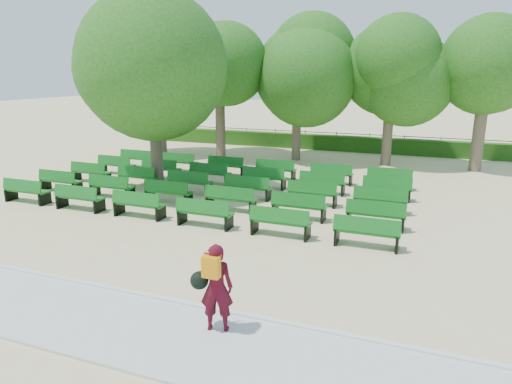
% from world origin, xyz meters
% --- Properties ---
extents(ground, '(120.00, 120.00, 0.00)m').
position_xyz_m(ground, '(0.00, 0.00, 0.00)').
color(ground, '#CFBC89').
extents(paving, '(30.00, 2.20, 0.06)m').
position_xyz_m(paving, '(0.00, -7.40, 0.03)').
color(paving, beige).
rests_on(paving, ground).
extents(curb, '(30.00, 0.12, 0.10)m').
position_xyz_m(curb, '(0.00, -6.25, 0.05)').
color(curb, silver).
rests_on(curb, ground).
extents(hedge, '(26.00, 0.70, 0.90)m').
position_xyz_m(hedge, '(0.00, 14.00, 0.45)').
color(hedge, '#235115').
rests_on(hedge, ground).
extents(fence, '(26.00, 0.10, 1.02)m').
position_xyz_m(fence, '(0.00, 14.40, 0.00)').
color(fence, black).
rests_on(fence, ground).
extents(tree_line, '(21.80, 6.80, 7.04)m').
position_xyz_m(tree_line, '(0.00, 10.00, 0.00)').
color(tree_line, '#276019').
rests_on(tree_line, ground).
extents(bench_array, '(1.83, 0.70, 1.13)m').
position_xyz_m(bench_array, '(-1.10, 1.90, 0.09)').
color(bench_array, '#11651A').
rests_on(bench_array, ground).
extents(tree_among, '(5.53, 5.53, 7.37)m').
position_xyz_m(tree_among, '(-4.08, 2.23, 4.86)').
color(tree_among, brown).
rests_on(tree_among, ground).
extents(person, '(0.83, 0.56, 1.68)m').
position_xyz_m(person, '(3.01, -6.88, 0.93)').
color(person, '#420915').
rests_on(person, ground).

